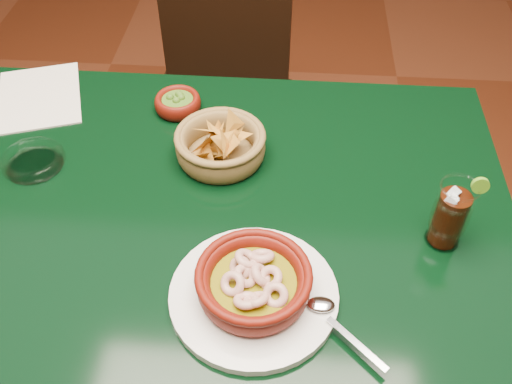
# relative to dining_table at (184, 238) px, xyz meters

# --- Properties ---
(dining_table) EXTENTS (1.20, 0.80, 0.75)m
(dining_table) POSITION_rel_dining_table_xyz_m (0.00, 0.00, 0.00)
(dining_table) COLOR black
(dining_table) RESTS_ON ground
(dining_chair) EXTENTS (0.43, 0.43, 0.88)m
(dining_chair) POSITION_rel_dining_table_xyz_m (-0.02, 0.71, -0.16)
(dining_chair) COLOR black
(dining_chair) RESTS_ON ground
(shrimp_plate) EXTENTS (0.33, 0.26, 0.08)m
(shrimp_plate) POSITION_rel_dining_table_xyz_m (0.15, -0.19, 0.13)
(shrimp_plate) COLOR silver
(shrimp_plate) RESTS_ON dining_table
(chip_basket) EXTENTS (0.21, 0.21, 0.13)m
(chip_basket) POSITION_rel_dining_table_xyz_m (0.06, 0.13, 0.13)
(chip_basket) COLOR olive
(chip_basket) RESTS_ON dining_table
(guacamole_ramekin) EXTENTS (0.12, 0.12, 0.04)m
(guacamole_ramekin) POSITION_rel_dining_table_xyz_m (-0.05, 0.27, 0.12)
(guacamole_ramekin) COLOR #510D06
(guacamole_ramekin) RESTS_ON dining_table
(cola_drink) EXTENTS (0.13, 0.13, 0.15)m
(cola_drink) POSITION_rel_dining_table_xyz_m (0.46, -0.05, 0.16)
(cola_drink) COLOR white
(cola_drink) RESTS_ON dining_table
(glass_ashtray) EXTENTS (0.13, 0.13, 0.03)m
(glass_ashtray) POSITION_rel_dining_table_xyz_m (-0.29, 0.07, 0.11)
(glass_ashtray) COLOR white
(glass_ashtray) RESTS_ON dining_table
(paper_menu) EXTENTS (0.24, 0.27, 0.00)m
(paper_menu) POSITION_rel_dining_table_xyz_m (-0.36, 0.29, 0.10)
(paper_menu) COLOR beige
(paper_menu) RESTS_ON dining_table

